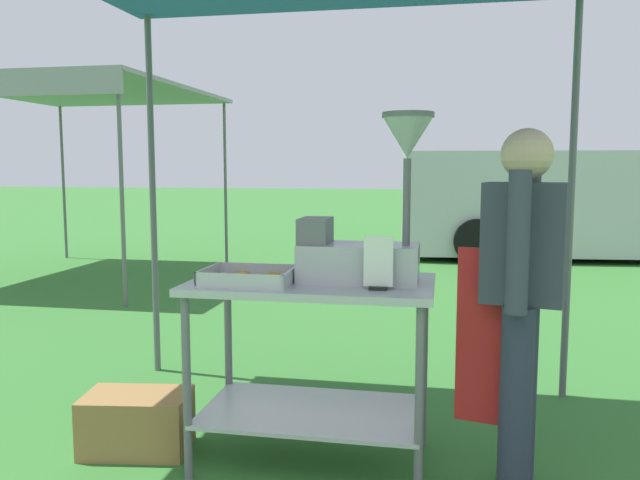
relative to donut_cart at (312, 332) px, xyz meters
The scene contains 9 objects.
ground_plane 4.81m from the donut_cart, 92.11° to the left, with size 70.00×70.00×0.00m, color #33702D.
donut_cart is the anchor object (origin of this frame).
donut_tray 0.40m from the donut_cart, 155.03° to the right, with size 0.42×0.33×0.07m.
donut_fryer 0.57m from the donut_cart, ahead, with size 0.62×0.28×0.79m.
menu_sign 0.52m from the donut_cart, 27.28° to the right, with size 0.13×0.05×0.24m.
vendor 0.99m from the donut_cart, ahead, with size 0.47×0.54×1.61m.
supply_crate 1.04m from the donut_cart, behind, with size 0.57×0.40×0.30m.
van_silver 8.40m from the donut_cart, 71.22° to the left, with size 5.69×2.50×1.69m.
neighbour_tent 6.33m from the donut_cart, 130.76° to the left, with size 2.90×3.37×2.45m.
Camera 1 is at (0.79, -1.71, 1.44)m, focal length 35.84 mm.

